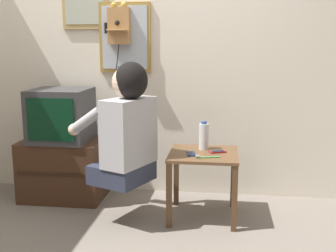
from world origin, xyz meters
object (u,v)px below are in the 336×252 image
(toothbrush, at_px, (206,157))
(water_bottle, at_px, (204,136))
(wall_phone_antique, at_px, (119,26))
(cell_phone_spare, at_px, (217,152))
(person, at_px, (126,126))
(television, at_px, (61,115))
(wall_mirror, at_px, (125,38))
(cell_phone_held, at_px, (191,154))

(toothbrush, bearing_deg, water_bottle, -6.91)
(wall_phone_antique, xyz_separation_m, water_bottle, (0.75, -0.36, -0.86))
(cell_phone_spare, xyz_separation_m, toothbrush, (-0.08, -0.17, 0.00))
(person, bearing_deg, cell_phone_spare, -48.78)
(toothbrush, bearing_deg, wall_phone_antique, 37.38)
(television, xyz_separation_m, wall_mirror, (0.49, 0.28, 0.64))
(person, relative_size, wall_phone_antique, 1.23)
(television, xyz_separation_m, wall_phone_antique, (0.46, 0.24, 0.74))
(television, distance_m, cell_phone_spare, 1.35)
(wall_mirror, relative_size, toothbrush, 3.34)
(wall_phone_antique, distance_m, toothbrush, 1.38)
(cell_phone_held, bearing_deg, person, -177.30)
(cell_phone_held, bearing_deg, toothbrush, -45.69)
(cell_phone_held, distance_m, toothbrush, 0.14)
(person, xyz_separation_m, wall_phone_antique, (-0.20, 0.65, 0.74))
(wall_phone_antique, distance_m, wall_mirror, 0.11)
(television, relative_size, wall_phone_antique, 0.65)
(wall_mirror, height_order, toothbrush, wall_mirror)
(wall_phone_antique, distance_m, cell_phone_spare, 1.36)
(television, bearing_deg, cell_phone_held, -15.00)
(person, xyz_separation_m, cell_phone_held, (0.46, 0.11, -0.22))
(wall_phone_antique, bearing_deg, cell_phone_spare, -27.69)
(person, bearing_deg, toothbrush, -62.75)
(wall_phone_antique, bearing_deg, toothbrush, -38.54)
(cell_phone_held, height_order, toothbrush, toothbrush)
(person, relative_size, cell_phone_held, 6.68)
(toothbrush, bearing_deg, cell_phone_held, 41.24)
(wall_phone_antique, bearing_deg, cell_phone_held, -39.18)
(wall_mirror, height_order, water_bottle, wall_mirror)
(cell_phone_held, distance_m, water_bottle, 0.22)
(person, xyz_separation_m, toothbrush, (0.58, 0.03, -0.22))
(person, distance_m, toothbrush, 0.62)
(person, distance_m, television, 0.77)
(person, xyz_separation_m, wall_mirror, (-0.16, 0.69, 0.64))
(person, height_order, television, person)
(person, relative_size, toothbrush, 5.03)
(wall_mirror, xyz_separation_m, cell_phone_held, (0.62, -0.58, -0.86))
(person, height_order, water_bottle, person)
(wall_mirror, relative_size, cell_phone_held, 4.43)
(television, height_order, cell_phone_spare, television)
(wall_phone_antique, relative_size, toothbrush, 4.09)
(television, bearing_deg, wall_phone_antique, 27.71)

